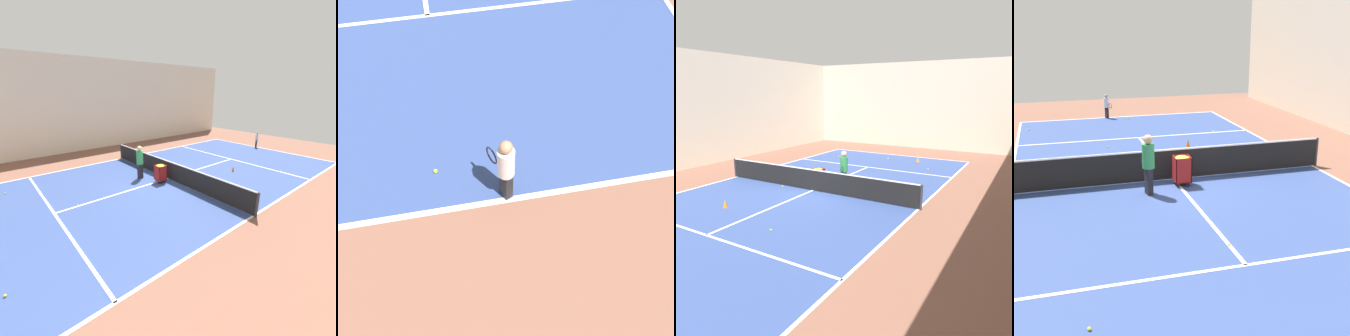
{
  "view_description": "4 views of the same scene",
  "coord_description": "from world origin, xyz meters",
  "views": [
    {
      "loc": [
        -8.95,
        7.49,
        4.62
      ],
      "look_at": [
        0.0,
        0.0,
        0.63
      ],
      "focal_mm": 24.0,
      "sensor_mm": 36.0,
      "label": 1
    },
    {
      "loc": [
        0.05,
        -14.52,
        6.17
      ],
      "look_at": [
        0.79,
        -10.66,
        0.7
      ],
      "focal_mm": 50.0,
      "sensor_mm": 36.0,
      "label": 2
    },
    {
      "loc": [
        8.95,
        -12.2,
        4.54
      ],
      "look_at": [
        1.08,
        1.12,
        1.01
      ],
      "focal_mm": 35.0,
      "sensor_mm": 36.0,
      "label": 3
    },
    {
      "loc": [
        3.82,
        14.12,
        5.05
      ],
      "look_at": [
        -0.11,
        0.62,
        0.57
      ],
      "focal_mm": 50.0,
      "sensor_mm": 36.0,
      "label": 4
    }
  ],
  "objects": [
    {
      "name": "tennis_ball_7",
      "position": [
        4.77,
        -8.89,
        0.04
      ],
      "size": [
        0.07,
        0.07,
        0.07
      ],
      "primitive_type": "sphere",
      "color": "yellow",
      "rests_on": "ground"
    },
    {
      "name": "tennis_ball_0",
      "position": [
        -3.37,
        7.86,
        0.04
      ],
      "size": [
        0.07,
        0.07,
        0.07
      ],
      "primitive_type": "sphere",
      "color": "yellow",
      "rests_on": "ground"
    },
    {
      "name": "tennis_ball_3",
      "position": [
        0.02,
        4.98,
        0.04
      ],
      "size": [
        0.07,
        0.07,
        0.07
      ],
      "primitive_type": "sphere",
      "color": "yellow",
      "rests_on": "ground"
    },
    {
      "name": "line_service_near",
      "position": [
        0.0,
        -5.92,
        0.01
      ],
      "size": [
        10.39,
        0.1,
        0.0
      ],
      "primitive_type": "cube",
      "color": "white",
      "rests_on": "ground"
    },
    {
      "name": "line_sideline_left",
      "position": [
        -5.2,
        0.0,
        0.01
      ],
      "size": [
        0.1,
        21.53,
        0.0
      ],
      "primitive_type": "cube",
      "color": "white",
      "rests_on": "ground"
    },
    {
      "name": "training_cone_1",
      "position": [
        -1.64,
        -3.79,
        0.18
      ],
      "size": [
        0.17,
        0.17,
        0.35
      ],
      "primitive_type": "cone",
      "color": "orange",
      "rests_on": "ground"
    },
    {
      "name": "ground_plane",
      "position": [
        0.0,
        0.0,
        0.0
      ],
      "size": [
        33.84,
        33.84,
        0.0
      ],
      "primitive_type": "plane",
      "color": "brown"
    },
    {
      "name": "tennis_ball_9",
      "position": [
        -1.67,
        -0.25,
        0.04
      ],
      "size": [
        0.07,
        0.07,
        0.07
      ],
      "primitive_type": "sphere",
      "color": "yellow",
      "rests_on": "ground"
    },
    {
      "name": "tennis_net",
      "position": [
        0.0,
        0.0,
        0.54
      ],
      "size": [
        10.69,
        0.1,
        1.04
      ],
      "color": "#2D2D33",
      "rests_on": "ground"
    },
    {
      "name": "coach_at_net",
      "position": [
        1.08,
        1.11,
        1.06
      ],
      "size": [
        0.42,
        0.7,
        1.84
      ],
      "rotation": [
        0.0,
        0.0,
        -1.43
      ],
      "color": "black",
      "rests_on": "ground"
    },
    {
      "name": "line_sideline_right",
      "position": [
        5.2,
        0.0,
        0.01
      ],
      "size": [
        0.1,
        21.53,
        0.0
      ],
      "primitive_type": "cube",
      "color": "white",
      "rests_on": "ground"
    },
    {
      "name": "line_centre_service",
      "position": [
        0.0,
        0.0,
        0.01
      ],
      "size": [
        0.1,
        11.84,
        0.0
      ],
      "primitive_type": "cube",
      "color": "white",
      "rests_on": "ground"
    },
    {
      "name": "tennis_ball_5",
      "position": [
        3.46,
        7.22,
        0.04
      ],
      "size": [
        0.07,
        0.07,
        0.07
      ],
      "primitive_type": "sphere",
      "color": "yellow",
      "rests_on": "ground"
    },
    {
      "name": "hall_enclosure_right",
      "position": [
        9.43,
        0.0,
        3.56
      ],
      "size": [
        0.15,
        30.14,
        7.12
      ],
      "color": "beige",
      "rests_on": "ground"
    },
    {
      "name": "line_service_far",
      "position": [
        0.0,
        5.92,
        0.01
      ],
      "size": [
        10.39,
        0.1,
        0.0
      ],
      "primitive_type": "cube",
      "color": "white",
      "rests_on": "ground"
    },
    {
      "name": "court_playing_area",
      "position": [
        0.0,
        0.0,
        0.0
      ],
      "size": [
        10.39,
        21.53,
        0.0
      ],
      "color": "navy",
      "rests_on": "ground"
    },
    {
      "name": "ball_cart",
      "position": [
        -0.11,
        0.62,
        0.66
      ],
      "size": [
        0.51,
        0.49,
        0.96
      ],
      "color": "maroon",
      "rests_on": "ground"
    },
    {
      "name": "tennis_ball_4",
      "position": [
        -3.54,
        -5.97,
        0.04
      ],
      "size": [
        0.07,
        0.07,
        0.07
      ],
      "primitive_type": "sphere",
      "color": "yellow",
      "rests_on": "ground"
    },
    {
      "name": "tennis_ball_6",
      "position": [
        -0.25,
        -10.03,
        0.04
      ],
      "size": [
        0.07,
        0.07,
        0.07
      ],
      "primitive_type": "sphere",
      "color": "yellow",
      "rests_on": "ground"
    },
    {
      "name": "tennis_ball_2",
      "position": [
        1.57,
        -4.58,
        0.04
      ],
      "size": [
        0.07,
        0.07,
        0.07
      ],
      "primitive_type": "sphere",
      "color": "yellow",
      "rests_on": "ground"
    },
    {
      "name": "player_near_baseline",
      "position": [
        0.79,
        -10.65,
        0.73
      ],
      "size": [
        0.4,
        0.57,
        1.28
      ],
      "rotation": [
        0.0,
        0.0,
        1.97
      ],
      "color": "black",
      "rests_on": "ground"
    },
    {
      "name": "line_baseline_near",
      "position": [
        0.0,
        -10.76,
        0.01
      ],
      "size": [
        10.39,
        0.1,
        0.0
      ],
      "primitive_type": "cube",
      "color": "white",
      "rests_on": "ground"
    }
  ]
}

